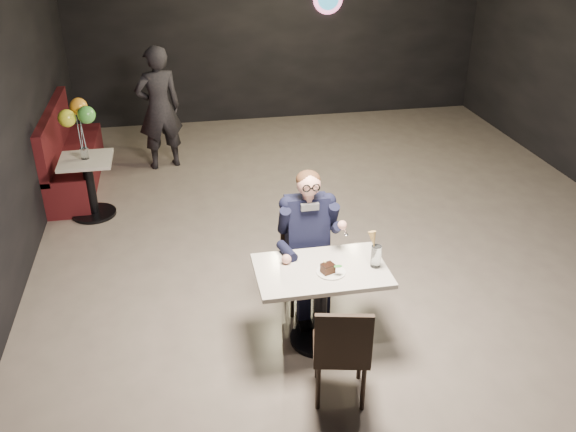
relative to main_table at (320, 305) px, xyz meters
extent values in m
plane|color=gray|center=(0.77, 1.68, -0.38)|extent=(9.00, 9.00, 0.00)
cube|color=silver|center=(0.00, 0.00, 0.00)|extent=(1.10, 0.70, 0.75)
cube|color=black|center=(0.00, 0.55, 0.09)|extent=(0.42, 0.46, 0.92)
cube|color=black|center=(0.00, -0.66, 0.09)|extent=(0.51, 0.54, 0.92)
cube|color=black|center=(0.00, 0.55, 0.34)|extent=(0.60, 0.80, 1.44)
cylinder|color=white|center=(0.06, -0.08, 0.38)|extent=(0.24, 0.24, 0.01)
cube|color=black|center=(0.03, -0.08, 0.42)|extent=(0.12, 0.11, 0.07)
ellipsoid|color=#2B842B|center=(0.11, -0.13, 0.47)|extent=(0.07, 0.04, 0.01)
cylinder|color=silver|center=(0.45, -0.05, 0.47)|extent=(0.09, 0.09, 0.19)
cone|color=#DDAD5A|center=(0.43, -0.03, 0.62)|extent=(0.08, 0.08, 0.14)
cube|color=#420E0F|center=(-2.48, 3.87, 0.16)|extent=(0.54, 2.15, 1.08)
cube|color=silver|center=(-2.18, 2.87, 0.01)|extent=(0.61, 0.61, 0.76)
cylinder|color=silver|center=(-2.18, 2.87, 0.44)|extent=(0.09, 0.09, 0.14)
cube|color=#F2FA34|center=(-2.18, 2.87, 0.83)|extent=(0.37, 0.37, 0.61)
imported|color=black|center=(-1.30, 4.28, 0.50)|extent=(0.73, 0.58, 1.75)
camera|label=1|loc=(-1.08, -4.16, 3.12)|focal=38.00mm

